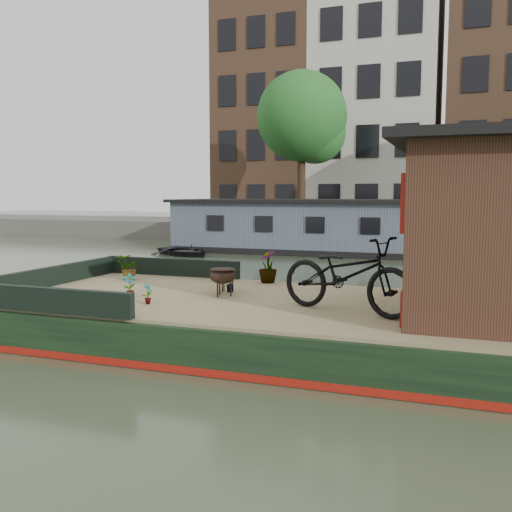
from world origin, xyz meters
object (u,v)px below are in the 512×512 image
(bicycle, at_px, (347,274))
(potted_plant_a, at_px, (130,286))
(brazier_rear, at_px, (223,282))
(brazier_front, at_px, (226,281))
(dinghy, at_px, (184,248))

(bicycle, bearing_deg, potted_plant_a, 110.37)
(potted_plant_a, distance_m, brazier_rear, 1.50)
(brazier_front, bearing_deg, dinghy, 120.58)
(potted_plant_a, bearing_deg, bicycle, 0.63)
(brazier_rear, distance_m, dinghy, 12.68)
(bicycle, distance_m, dinghy, 14.37)
(bicycle, relative_size, dinghy, 0.76)
(brazier_rear, bearing_deg, brazier_front, 105.11)
(potted_plant_a, relative_size, dinghy, 0.14)
(dinghy, bearing_deg, bicycle, -115.06)
(brazier_front, height_order, brazier_rear, brazier_rear)
(brazier_front, relative_size, dinghy, 0.14)
(potted_plant_a, bearing_deg, brazier_front, 40.35)
(potted_plant_a, height_order, brazier_rear, brazier_rear)
(potted_plant_a, distance_m, brazier_front, 1.63)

